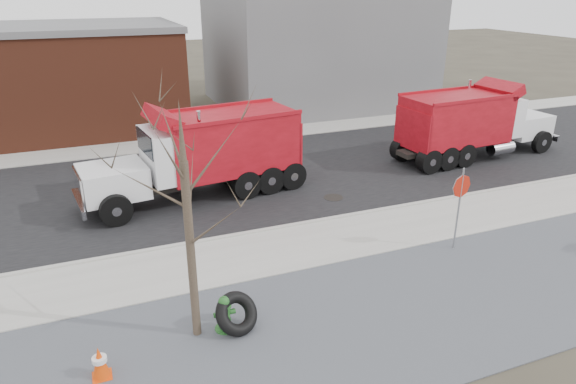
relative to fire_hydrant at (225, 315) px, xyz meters
name	(u,v)px	position (x,y,z in m)	size (l,w,h in m)	color
ground	(289,254)	(2.59, 2.68, -0.40)	(120.00, 120.00, 0.00)	#383328
gravel_verge	(347,324)	(2.59, -0.82, -0.39)	(60.00, 5.00, 0.03)	slate
sidewalk	(286,249)	(2.59, 2.93, -0.37)	(60.00, 2.50, 0.06)	#9E9B93
curb	(270,229)	(2.59, 4.23, -0.35)	(60.00, 0.15, 0.11)	#9E9B93
road	(229,180)	(2.59, 8.98, -0.39)	(60.00, 9.40, 0.02)	black
far_sidewalk	(197,141)	(2.59, 14.68, -0.37)	(60.00, 2.00, 0.06)	#9E9B93
building_grey	(316,38)	(11.59, 20.68, 3.60)	(12.00, 10.00, 8.00)	slate
bare_tree	(186,196)	(-0.61, 0.08, 2.90)	(3.20, 3.20, 5.20)	#382D23
fire_hydrant	(225,315)	(0.00, 0.00, 0.00)	(0.48, 0.47, 0.87)	#2C6928
truck_tire	(237,314)	(0.24, -0.10, 0.04)	(1.21, 1.11, 0.95)	black
stop_sign	(460,194)	(7.13, 1.22, 1.30)	(0.67, 0.14, 2.47)	gray
traffic_cone_near	(100,363)	(-2.63, -0.54, -0.05)	(0.37, 0.37, 0.71)	#EB4207
dump_truck_red_a	(472,121)	(13.18, 7.88, 1.23)	(7.99, 2.69, 3.21)	black
dump_truck_red_b	(204,151)	(1.43, 7.81, 1.29)	(7.92, 3.18, 3.31)	black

